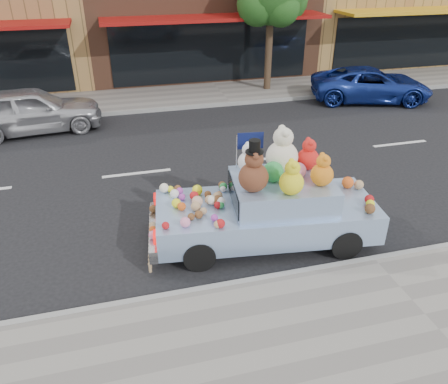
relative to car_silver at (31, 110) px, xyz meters
name	(u,v)px	position (x,y,z in m)	size (l,w,h in m)	color
ground	(278,158)	(6.93, -3.95, -0.73)	(120.00, 120.00, 0.00)	black
near_sidewalk	(424,317)	(6.93, -10.45, -0.67)	(60.00, 3.00, 0.12)	gray
far_sidewalk	(221,93)	(6.93, 2.55, -0.67)	(60.00, 3.00, 0.12)	gray
near_kerb	(373,260)	(6.93, -8.95, -0.67)	(60.00, 0.12, 0.13)	gray
far_kerb	(231,104)	(6.93, 1.05, -0.67)	(60.00, 0.12, 0.13)	gray
car_silver	(31,110)	(0.00, 0.00, 0.00)	(1.73, 4.30, 1.47)	#BBBBC1
car_blue	(371,85)	(12.39, 0.26, -0.10)	(2.11, 4.57, 1.27)	#1B3499
art_car	(268,205)	(5.25, -7.68, 0.08)	(4.66, 2.28, 2.34)	black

